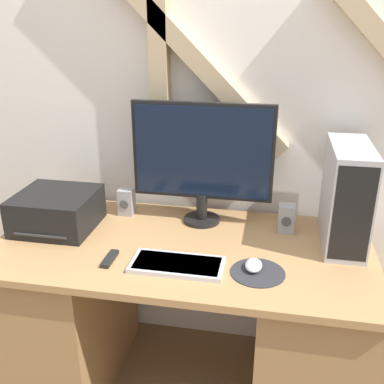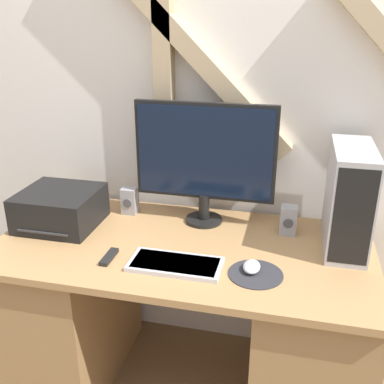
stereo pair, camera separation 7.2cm
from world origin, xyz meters
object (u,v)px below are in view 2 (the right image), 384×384
(printer, at_px, (60,208))
(speaker_right, at_px, (288,220))
(remote_control, at_px, (109,257))
(speaker_left, at_px, (130,201))
(monitor, at_px, (205,156))
(keyboard, at_px, (175,264))
(computer_tower, at_px, (349,198))
(mouse, at_px, (252,267))

(printer, height_order, speaker_right, printer)
(speaker_right, height_order, remote_control, speaker_right)
(speaker_left, height_order, speaker_right, same)
(monitor, distance_m, printer, 0.69)
(speaker_left, relative_size, speaker_right, 1.00)
(keyboard, relative_size, speaker_right, 2.80)
(keyboard, xyz_separation_m, remote_control, (-0.27, -0.00, -0.00))
(computer_tower, bearing_deg, mouse, -139.65)
(printer, xyz_separation_m, speaker_right, (1.01, 0.15, -0.02))
(monitor, bearing_deg, keyboard, -93.28)
(monitor, xyz_separation_m, computer_tower, (0.61, -0.09, -0.11))
(keyboard, bearing_deg, printer, 158.89)
(speaker_right, bearing_deg, mouse, -108.79)
(monitor, height_order, speaker_left, monitor)
(keyboard, bearing_deg, remote_control, -178.98)
(keyboard, height_order, printer, printer)
(speaker_left, relative_size, remote_control, 1.03)
(computer_tower, bearing_deg, remote_control, -159.87)
(computer_tower, xyz_separation_m, speaker_right, (-0.23, 0.05, -0.15))
(monitor, distance_m, speaker_left, 0.44)
(remote_control, bearing_deg, monitor, 55.11)
(computer_tower, distance_m, speaker_left, 0.99)
(mouse, bearing_deg, printer, 167.31)
(keyboard, distance_m, printer, 0.65)
(speaker_right, bearing_deg, keyboard, -136.82)
(monitor, xyz_separation_m, speaker_right, (0.38, -0.04, -0.25))
(mouse, xyz_separation_m, computer_tower, (0.35, 0.29, 0.19))
(mouse, relative_size, remote_control, 0.78)
(computer_tower, bearing_deg, speaker_left, 174.19)
(printer, bearing_deg, speaker_left, 36.56)
(keyboard, distance_m, mouse, 0.29)
(speaker_left, height_order, remote_control, speaker_left)
(monitor, bearing_deg, speaker_left, 178.58)
(monitor, height_order, keyboard, monitor)
(mouse, distance_m, computer_tower, 0.49)
(mouse, xyz_separation_m, remote_control, (-0.56, -0.04, -0.01))
(computer_tower, relative_size, speaker_left, 3.32)
(keyboard, distance_m, remote_control, 0.27)
(printer, height_order, remote_control, printer)
(keyboard, height_order, computer_tower, computer_tower)
(mouse, height_order, remote_control, mouse)
(mouse, distance_m, speaker_right, 0.37)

